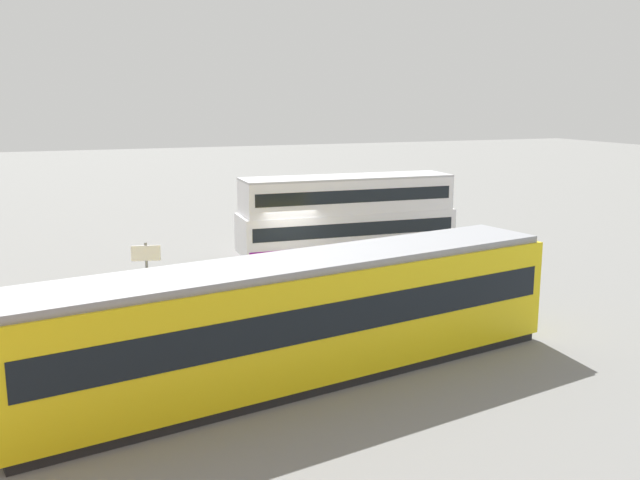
{
  "coord_description": "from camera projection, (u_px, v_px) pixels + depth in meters",
  "views": [
    {
      "loc": [
        10.17,
        28.73,
        7.54
      ],
      "look_at": [
        0.25,
        3.18,
        2.0
      ],
      "focal_mm": 39.69,
      "sensor_mm": 36.0,
      "label": 1
    }
  ],
  "objects": [
    {
      "name": "double_decker_bus",
      "position": [
        347.0,
        215.0,
        34.19
      ],
      "size": [
        10.64,
        2.93,
        3.84
      ],
      "color": "white",
      "rests_on": "ground"
    },
    {
      "name": "pedestrian_near_railing",
      "position": [
        251.0,
        276.0,
        26.62
      ],
      "size": [
        0.42,
        0.42,
        1.65
      ],
      "color": "black",
      "rests_on": "ground"
    },
    {
      "name": "info_sign",
      "position": [
        146.0,
        265.0,
        24.99
      ],
      "size": [
        1.0,
        0.26,
        2.53
      ],
      "color": "slate",
      "rests_on": "ground"
    },
    {
      "name": "tram_yellow",
      "position": [
        302.0,
        317.0,
        19.0
      ],
      "size": [
        15.98,
        5.56,
        3.36
      ],
      "color": "yellow",
      "rests_on": "ground"
    },
    {
      "name": "pedestrian_railing",
      "position": [
        244.0,
        289.0,
        25.49
      ],
      "size": [
        8.93,
        1.4,
        1.08
      ],
      "color": "gray",
      "rests_on": "ground"
    },
    {
      "name": "pedestrian_crossing",
      "position": [
        415.0,
        300.0,
        23.16
      ],
      "size": [
        0.43,
        0.43,
        1.77
      ],
      "color": "#33384C",
      "rests_on": "ground"
    },
    {
      "name": "ground_plane",
      "position": [
        299.0,
        271.0,
        31.35
      ],
      "size": [
        160.0,
        160.0,
        0.0
      ],
      "primitive_type": "plane",
      "color": "slate"
    }
  ]
}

